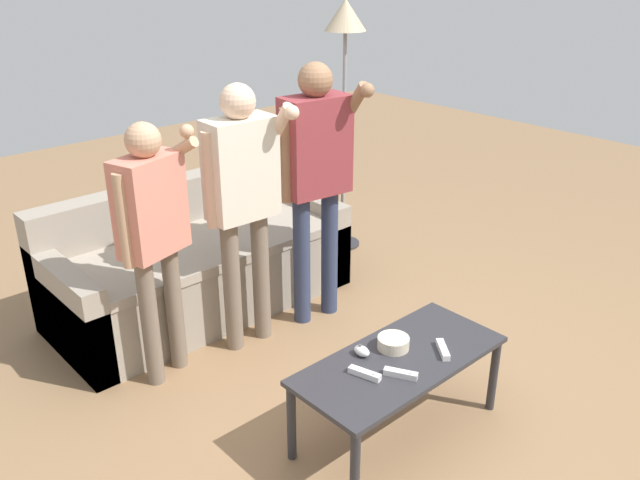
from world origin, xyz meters
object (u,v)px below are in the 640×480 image
object	(u,v)px
couch	(198,264)
coffee_table	(400,368)
floor_lamp	(345,40)
game_remote_wand_near	(401,374)
player_left	(153,225)
snack_bowl	(393,343)
player_right	(316,165)
game_remote_wand_spare	(443,350)
game_remote_nunchuk	(362,351)
game_remote_wand_far	(365,374)
player_center	(242,189)

from	to	relation	value
couch	coffee_table	xyz separation A→B (m)	(0.01, -1.77, 0.09)
floor_lamp	game_remote_wand_near	size ratio (longest dim) A/B	12.33
player_left	coffee_table	bearing A→B (deg)	-64.20
couch	coffee_table	world-z (taller)	couch
couch	floor_lamp	distance (m)	1.92
snack_bowl	floor_lamp	bearing A→B (deg)	52.36
player_right	game_remote_wand_near	bearing A→B (deg)	-115.41
game_remote_wand_near	player_left	bearing A→B (deg)	109.91
floor_lamp	game_remote_wand_spare	world-z (taller)	floor_lamp
snack_bowl	game_remote_nunchuk	size ratio (longest dim) A/B	1.78
game_remote_wand_near	game_remote_wand_far	world-z (taller)	same
game_remote_nunchuk	player_left	distance (m)	1.26
player_right	game_remote_wand_near	size ratio (longest dim) A/B	10.65
floor_lamp	game_remote_wand_spare	size ratio (longest dim) A/B	13.05
game_remote_wand_far	floor_lamp	bearing A→B (deg)	48.32
snack_bowl	player_center	xyz separation A→B (m)	(-0.08, 1.09, 0.53)
game_remote_nunchuk	floor_lamp	size ratio (longest dim) A/B	0.05
floor_lamp	player_right	bearing A→B (deg)	-142.46
player_center	player_right	xyz separation A→B (m)	(0.51, -0.05, 0.04)
couch	game_remote_nunchuk	xyz separation A→B (m)	(-0.11, -1.63, 0.17)
snack_bowl	game_remote_wand_near	size ratio (longest dim) A/B	1.01
couch	player_right	bearing A→B (deg)	-53.17
coffee_table	game_remote_nunchuk	size ratio (longest dim) A/B	12.26
game_remote_wand_spare	player_left	bearing A→B (deg)	120.47
player_left	game_remote_nunchuk	bearing A→B (deg)	-66.50
player_right	game_remote_wand_near	distance (m)	1.48
floor_lamp	game_remote_wand_near	xyz separation A→B (m)	(-1.50, -1.93, -1.16)
couch	game_remote_wand_spare	world-z (taller)	couch
coffee_table	player_center	xyz separation A→B (m)	(-0.04, 1.17, 0.61)
game_remote_nunchuk	floor_lamp	distance (m)	2.54
coffee_table	player_right	size ratio (longest dim) A/B	0.66
player_center	game_remote_nunchuk	bearing A→B (deg)	-94.42
player_center	game_remote_wand_spare	xyz separation A→B (m)	(0.23, -1.28, -0.54)
game_remote_nunchuk	coffee_table	bearing A→B (deg)	-49.39
game_remote_wand_near	game_remote_wand_spare	bearing A→B (deg)	-1.03
coffee_table	floor_lamp	size ratio (longest dim) A/B	0.57
game_remote_nunchuk	game_remote_wand_near	bearing A→B (deg)	-87.87
snack_bowl	player_center	distance (m)	1.22
snack_bowl	game_remote_wand_far	size ratio (longest dim) A/B	0.97
game_remote_nunchuk	game_remote_wand_far	size ratio (longest dim) A/B	0.55
coffee_table	game_remote_wand_far	world-z (taller)	game_remote_wand_far
couch	game_remote_wand_near	distance (m)	1.88
game_remote_nunchuk	game_remote_wand_near	size ratio (longest dim) A/B	0.57
game_remote_nunchuk	couch	bearing A→B (deg)	86.15
snack_bowl	game_remote_wand_far	distance (m)	0.28
game_remote_nunchuk	game_remote_wand_spare	world-z (taller)	game_remote_nunchuk
player_right	player_center	bearing A→B (deg)	174.91
player_center	player_right	world-z (taller)	player_right
floor_lamp	player_center	xyz separation A→B (m)	(-1.43, -0.66, -0.62)
game_remote_wand_near	game_remote_wand_spare	world-z (taller)	same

